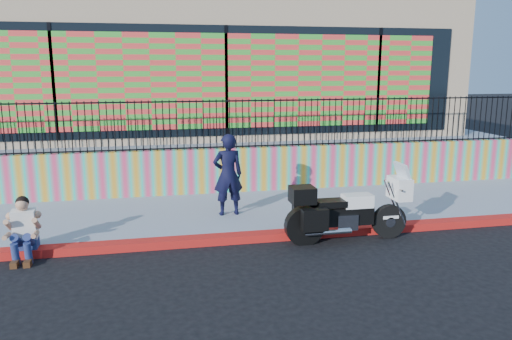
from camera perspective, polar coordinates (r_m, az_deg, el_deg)
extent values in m
plane|color=black|center=(9.53, 0.41, -8.03)|extent=(90.00, 90.00, 0.00)
cube|color=#AB0C1B|center=(9.51, 0.41, -7.61)|extent=(16.00, 0.30, 0.15)
cube|color=#858E9F|center=(11.05, -1.37, -4.83)|extent=(16.00, 3.00, 0.15)
cube|color=#E33B68|center=(12.43, -2.70, 0.00)|extent=(16.00, 0.20, 1.10)
cube|color=#858E9F|center=(17.42, -5.32, 3.11)|extent=(16.00, 10.00, 1.25)
cube|color=tan|center=(17.03, -5.41, 11.77)|extent=(14.00, 8.00, 4.00)
cube|color=black|center=(13.05, -3.41, 10.07)|extent=(12.60, 0.04, 2.80)
cube|color=#FC3D38|center=(13.02, -3.39, 10.07)|extent=(11.48, 0.02, 2.40)
cylinder|color=black|center=(9.91, 14.95, -5.69)|extent=(0.65, 0.14, 0.65)
cylinder|color=black|center=(9.29, 5.54, -6.49)|extent=(0.65, 0.14, 0.65)
cube|color=black|center=(9.52, 10.44, -5.13)|extent=(0.94, 0.28, 0.34)
cube|color=silver|center=(9.53, 10.14, -5.72)|extent=(0.40, 0.34, 0.30)
cube|color=white|center=(9.51, 11.50, -3.45)|extent=(0.55, 0.32, 0.24)
cube|color=black|center=(9.32, 8.52, -3.77)|extent=(0.55, 0.34, 0.12)
cube|color=white|center=(9.82, 16.08, -2.00)|extent=(0.30, 0.52, 0.42)
cube|color=silver|center=(9.77, 16.39, -0.18)|extent=(0.18, 0.46, 0.33)
cube|color=black|center=(9.11, 5.32, -2.84)|extent=(0.44, 0.42, 0.30)
cube|color=black|center=(8.99, 6.74, -5.70)|extent=(0.48, 0.18, 0.40)
cube|color=black|center=(9.53, 5.62, -4.66)|extent=(0.48, 0.18, 0.40)
cube|color=white|center=(9.88, 14.98, -5.14)|extent=(0.32, 0.16, 0.06)
imported|color=black|center=(10.43, -3.23, -0.54)|extent=(0.66, 0.46, 1.72)
cube|color=navy|center=(9.55, -24.70, -7.59)|extent=(0.36, 0.28, 0.18)
cube|color=white|center=(9.41, -24.94, -5.65)|extent=(0.38, 0.27, 0.54)
sphere|color=tan|center=(9.28, -25.18, -3.60)|extent=(0.21, 0.21, 0.21)
cube|color=#472814|center=(9.24, -25.82, -9.59)|extent=(0.11, 0.26, 0.10)
cube|color=#472814|center=(9.19, -24.59, -9.59)|extent=(0.11, 0.26, 0.10)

